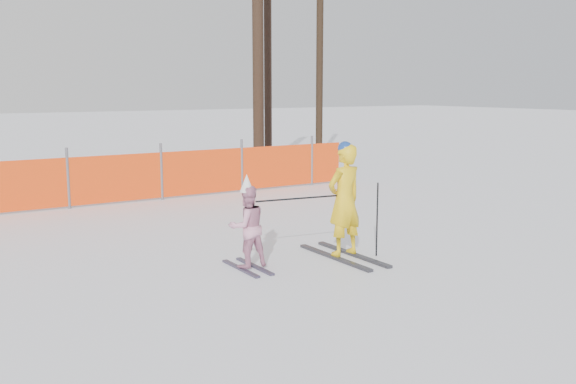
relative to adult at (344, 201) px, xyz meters
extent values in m
plane|color=white|center=(-0.81, -0.25, -0.84)|extent=(120.00, 120.00, 0.00)
cube|color=black|center=(-0.17, 0.00, -0.82)|extent=(0.09, 1.65, 0.04)
cube|color=black|center=(0.17, 0.00, -0.82)|extent=(0.09, 1.65, 0.04)
imported|color=yellow|center=(0.00, 0.00, 0.01)|extent=(0.63, 0.45, 1.61)
sphere|color=navy|center=(0.00, 0.00, 0.75)|extent=(0.21, 0.21, 0.21)
cube|color=black|center=(-1.58, 0.22, -0.82)|extent=(0.09, 0.97, 0.03)
cube|color=black|center=(-1.36, 0.22, -0.82)|extent=(0.09, 0.97, 0.03)
imported|color=pink|center=(-1.47, 0.22, -0.25)|extent=(0.55, 0.43, 1.12)
cone|color=white|center=(-1.47, 0.22, 0.34)|extent=(0.19, 0.19, 0.24)
cylinder|color=black|center=(0.45, -0.20, -0.29)|extent=(0.02, 0.02, 1.09)
cylinder|color=black|center=(-0.74, 0.11, 0.08)|extent=(1.23, 0.21, 0.02)
cylinder|color=#595960|center=(-2.44, 6.04, -0.21)|extent=(0.06, 0.06, 1.25)
cylinder|color=#595960|center=(-0.44, 6.04, -0.21)|extent=(0.06, 0.06, 1.25)
cylinder|color=#595960|center=(1.56, 6.04, -0.21)|extent=(0.06, 0.06, 1.25)
cylinder|color=#595960|center=(3.56, 6.04, -0.21)|extent=(0.06, 0.06, 1.25)
cube|color=#FF440D|center=(-3.02, 6.04, -0.29)|extent=(14.84, 0.03, 1.00)
cylinder|color=#2F1F15|center=(3.83, 9.22, 2.53)|extent=(0.32, 0.32, 6.73)
cylinder|color=black|center=(4.79, 10.28, 2.31)|extent=(0.24, 0.24, 6.30)
cylinder|color=black|center=(7.24, 10.98, 2.36)|extent=(0.24, 0.24, 6.41)
camera|label=1|loc=(-5.53, -7.25, 1.60)|focal=40.00mm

